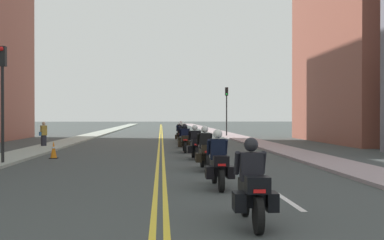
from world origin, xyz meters
TOP-DOWN VIEW (x-y plane):
  - ground_plane at (0.00, 48.00)m, footprint 264.00×264.00m
  - sidewalk_left at (-7.01, 48.00)m, footprint 2.13×144.00m
  - sidewalk_right at (7.01, 48.00)m, footprint 2.13×144.00m
  - centreline_yellow_inner at (-0.12, 48.00)m, footprint 0.12×132.00m
  - centreline_yellow_outer at (0.12, 48.00)m, footprint 0.12×132.00m
  - lane_dashes_white at (2.98, 29.00)m, footprint 0.14×56.40m
  - building_right_1 at (15.25, 32.74)m, footprint 6.20×15.31m
  - motorcycle_0 at (1.66, 5.64)m, footprint 0.77×2.14m
  - motorcycle_1 at (1.59, 10.10)m, footprint 0.76×2.23m
  - motorcycle_2 at (1.63, 14.51)m, footprint 0.77×2.25m
  - motorcycle_3 at (1.58, 18.90)m, footprint 0.77×2.10m
  - motorcycle_4 at (1.31, 23.13)m, footprint 0.76×2.22m
  - motorcycle_5 at (1.42, 27.27)m, footprint 0.78×2.22m
  - motorcycle_6 at (1.40, 31.43)m, footprint 0.78×2.22m
  - motorcycle_7 at (1.62, 35.74)m, footprint 0.76×2.12m
  - traffic_cone_0 at (-5.01, 19.73)m, footprint 0.37×0.37m
  - traffic_light_near at (-6.35, 16.69)m, footprint 0.28×0.38m
  - traffic_light_far at (6.35, 42.65)m, footprint 0.28×0.38m
  - pedestrian_0 at (-7.39, 27.54)m, footprint 0.46×0.44m

SIDE VIEW (x-z plane):
  - ground_plane at x=0.00m, z-range 0.00..0.00m
  - centreline_yellow_inner at x=-0.12m, z-range 0.00..0.01m
  - centreline_yellow_outer at x=0.12m, z-range 0.00..0.01m
  - lane_dashes_white at x=2.98m, z-range 0.00..0.01m
  - sidewalk_left at x=-7.01m, z-range 0.00..0.12m
  - sidewalk_right at x=7.01m, z-range 0.00..0.12m
  - traffic_cone_0 at x=-5.01m, z-range 0.00..0.81m
  - motorcycle_3 at x=1.58m, z-range -0.16..1.43m
  - motorcycle_6 at x=1.40m, z-range -0.15..1.43m
  - motorcycle_4 at x=1.31m, z-range -0.15..1.43m
  - motorcycle_5 at x=1.42m, z-range -0.14..1.43m
  - motorcycle_1 at x=1.59m, z-range -0.16..1.46m
  - motorcycle_0 at x=1.66m, z-range -0.14..1.45m
  - motorcycle_2 at x=1.63m, z-range -0.16..1.47m
  - motorcycle_7 at x=1.62m, z-range -0.14..1.46m
  - pedestrian_0 at x=-7.39m, z-range 0.03..1.66m
  - traffic_light_far at x=6.35m, z-range 0.90..5.69m
  - traffic_light_near at x=-6.35m, z-range 0.92..5.71m
  - building_right_1 at x=15.25m, z-range 0.00..21.71m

